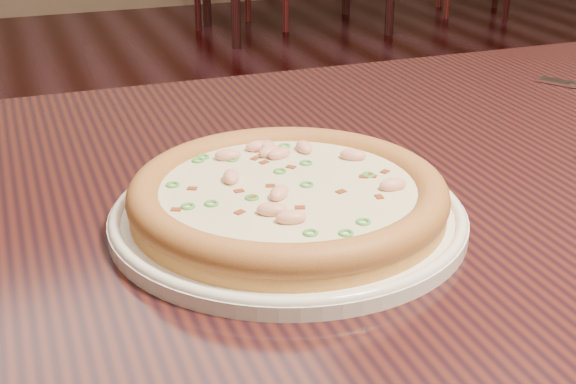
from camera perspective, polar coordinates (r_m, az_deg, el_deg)
name	(u,v)px	position (r m, az deg, el deg)	size (l,w,h in m)	color
hero_table	(383,273)	(0.81, 6.78, -5.73)	(1.20, 0.80, 0.75)	black
plate	(288,215)	(0.68, 0.00, -1.64)	(0.30, 0.30, 0.02)	white
pizza	(288,195)	(0.67, -0.01, -0.21)	(0.27, 0.27, 0.03)	gold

